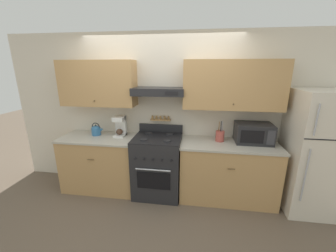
{
  "coord_description": "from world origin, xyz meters",
  "views": [
    {
      "loc": [
        0.6,
        -2.66,
        2.02
      ],
      "look_at": [
        0.17,
        0.27,
        1.17
      ],
      "focal_mm": 22.0,
      "sensor_mm": 36.0,
      "label": 1
    }
  ],
  "objects": [
    {
      "name": "counter_left",
      "position": [
        -0.98,
        0.33,
        0.46
      ],
      "size": [
        1.22,
        0.65,
        0.92
      ],
      "color": "tan",
      "rests_on": "ground_plane"
    },
    {
      "name": "microwave",
      "position": [
        1.45,
        0.44,
        1.06
      ],
      "size": [
        0.53,
        0.39,
        0.29
      ],
      "color": "#232326",
      "rests_on": "counter_right"
    },
    {
      "name": "utensil_crock",
      "position": [
        0.96,
        0.42,
        1.0
      ],
      "size": [
        0.13,
        0.13,
        0.31
      ],
      "color": "#B24C42",
      "rests_on": "counter_right"
    },
    {
      "name": "coffee_maker",
      "position": [
        -0.65,
        0.45,
        1.09
      ],
      "size": [
        0.17,
        0.22,
        0.33
      ],
      "color": "white",
      "rests_on": "counter_left"
    },
    {
      "name": "stove_range",
      "position": [
        0.0,
        0.31,
        0.49
      ],
      "size": [
        0.73,
        0.69,
        1.09
      ],
      "color": "#232326",
      "rests_on": "ground_plane"
    },
    {
      "name": "wall_back",
      "position": [
        0.05,
        0.6,
        1.46
      ],
      "size": [
        5.2,
        0.46,
        2.55
      ],
      "color": "beige",
      "rests_on": "ground_plane"
    },
    {
      "name": "counter_right",
      "position": [
        1.1,
        0.33,
        0.46
      ],
      "size": [
        1.45,
        0.65,
        0.92
      ],
      "color": "tan",
      "rests_on": "ground_plane"
    },
    {
      "name": "tea_kettle",
      "position": [
        -1.06,
        0.42,
        1.01
      ],
      "size": [
        0.19,
        0.15,
        0.21
      ],
      "color": "teal",
      "rests_on": "counter_left"
    },
    {
      "name": "refrigerator",
      "position": [
        2.28,
        0.27,
        0.87
      ],
      "size": [
        0.77,
        0.75,
        1.74
      ],
      "color": "beige",
      "rests_on": "ground_plane"
    },
    {
      "name": "ground_plane",
      "position": [
        0.0,
        0.0,
        0.0
      ],
      "size": [
        16.0,
        16.0,
        0.0
      ],
      "primitive_type": "plane",
      "color": "brown"
    }
  ]
}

